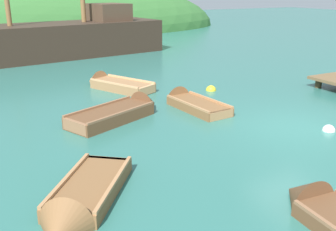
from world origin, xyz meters
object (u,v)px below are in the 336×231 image
rowboat_center (124,113)px  rowboat_outer_right (113,85)px  sailing_ship (57,44)px  rowboat_near_dock (190,104)px  rowboat_portside (81,203)px  buoy_white (329,131)px  buoy_yellow (211,90)px

rowboat_center → rowboat_outer_right: (1.06, 3.85, -0.01)m
sailing_ship → rowboat_near_dock: sailing_ship is taller
rowboat_portside → buoy_white: size_ratio=8.18×
rowboat_near_dock → buoy_white: (2.41, -4.18, -0.09)m
sailing_ship → rowboat_portside: 18.29m
sailing_ship → rowboat_outer_right: 9.23m
rowboat_near_dock → rowboat_outer_right: 4.15m
rowboat_center → buoy_white: rowboat_center is taller
rowboat_near_dock → rowboat_portside: bearing=126.8°
sailing_ship → rowboat_near_dock: (1.81, -13.06, -0.70)m
rowboat_outer_right → buoy_yellow: bearing=-148.8°
rowboat_outer_right → buoy_white: bearing=-179.6°
rowboat_near_dock → rowboat_center: (-2.58, 0.01, 0.04)m
rowboat_portside → rowboat_center: rowboat_center is taller
buoy_yellow → rowboat_center: bearing=-161.4°
rowboat_center → buoy_white: size_ratio=9.96×
rowboat_portside → rowboat_outer_right: 9.55m
rowboat_center → rowboat_outer_right: 3.99m
sailing_ship → buoy_white: 17.76m
sailing_ship → rowboat_center: bearing=78.1°
sailing_ship → rowboat_center: size_ratio=4.40×
buoy_white → rowboat_outer_right: bearing=116.1°
sailing_ship → rowboat_center: (-0.77, -13.05, -0.66)m
buoy_white → rowboat_portside: bearing=-175.1°
rowboat_center → buoy_white: (5.00, -4.19, -0.14)m
rowboat_portside → buoy_white: (7.84, 0.68, -0.09)m
sailing_ship → buoy_yellow: 12.15m
rowboat_outer_right → sailing_ship: bearing=-23.8°
rowboat_portside → buoy_white: bearing=132.5°
rowboat_outer_right → buoy_white: rowboat_outer_right is taller
sailing_ship → buoy_white: size_ratio=43.82×
buoy_white → rowboat_center: bearing=140.0°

